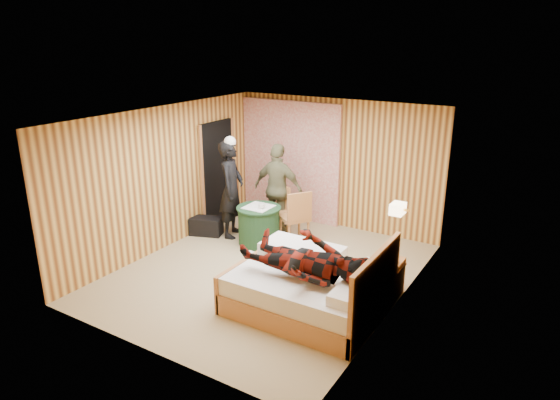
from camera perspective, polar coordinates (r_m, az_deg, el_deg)
The scene contains 23 objects.
floor at distance 8.10m, azimuth -1.53°, elevation -8.23°, with size 4.20×5.00×0.01m, color tan.
ceiling at distance 7.32m, azimuth -1.70°, elevation 9.53°, with size 4.20×5.00×0.01m, color silver.
wall_back at distance 9.72m, azimuth 6.48°, elevation 4.13°, with size 4.20×0.02×2.50m, color #F0BF5C.
wall_left at distance 8.90m, azimuth -13.03°, elevation 2.41°, with size 0.02×5.00×2.50m, color #F0BF5C.
wall_right at distance 6.77m, azimuth 13.48°, elevation -2.72°, with size 0.02×5.00×2.50m, color #F0BF5C.
curtain at distance 10.13m, azimuth 1.17°, elevation 4.53°, with size 2.20×0.08×2.40m, color silver.
doorway at distance 9.93m, azimuth -7.16°, elevation 3.07°, with size 0.06×0.90×2.05m, color black.
wall_lamp at distance 7.20m, azimuth 13.33°, elevation -0.98°, with size 0.26×0.24×0.16m.
bed at distance 6.97m, azimuth 3.52°, elevation -10.02°, with size 2.00×1.58×1.08m.
nightstand at distance 7.43m, azimuth 11.93°, elevation -8.74°, with size 0.43×0.58×0.56m.
round_table at distance 9.03m, azimuth -2.43°, elevation -2.87°, with size 0.80×0.80×0.71m.
chair_far at distance 9.44m, azimuth -0.14°, elevation -0.69°, with size 0.56×0.56×0.93m.
chair_near at distance 8.86m, azimuth 1.91°, elevation -1.63°, with size 0.64×0.64×1.02m.
duffel_bag at distance 9.59m, azimuth -8.44°, elevation -2.96°, with size 0.60×0.32×0.34m, color black.
sneaker_left at distance 8.78m, azimuth 0.19°, elevation -5.62°, with size 0.24×0.10×0.11m, color white.
sneaker_right at distance 8.45m, azimuth -3.02°, elevation -6.56°, with size 0.31×0.12×0.14m, color white.
woman_standing at distance 9.25m, azimuth -5.57°, elevation 1.24°, with size 0.67×0.44×1.82m, color black.
man_at_table at distance 9.39m, azimuth -0.20°, elevation 1.27°, with size 1.01×0.42×1.72m, color #6A6846.
man_on_bed at distance 6.49m, azimuth 2.88°, elevation -5.78°, with size 1.77×0.67×0.86m, color #5F1209.
book_lower at distance 7.27m, azimuth 11.94°, elevation -6.94°, with size 0.17×0.22×0.02m, color white.
book_upper at distance 7.26m, azimuth 11.95°, elevation -6.79°, with size 0.16×0.22×0.02m, color white.
cup_nightstand at distance 7.41m, azimuth 12.44°, elevation -6.16°, with size 0.10×0.10×0.09m, color white.
cup_table at distance 8.80m, azimuth -2.11°, elevation -0.67°, with size 0.12×0.12×0.10m, color white.
Camera 1 is at (3.97, -6.05, 3.63)m, focal length 32.00 mm.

